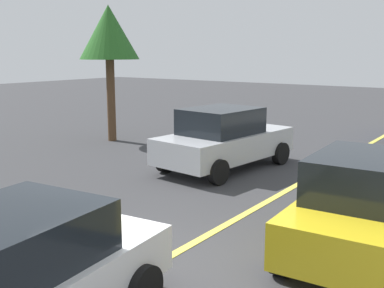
% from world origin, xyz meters
% --- Properties ---
extents(ground_plane, '(80.00, 80.00, 0.00)m').
position_xyz_m(ground_plane, '(0.00, 0.00, 0.00)').
color(ground_plane, '#38383A').
extents(lane_marking_centre, '(28.00, 0.16, 0.01)m').
position_xyz_m(lane_marking_centre, '(3.00, 0.00, 0.01)').
color(lane_marking_centre, '#E0D14C').
extents(car_yellow_approaching, '(4.13, 2.20, 1.67)m').
position_xyz_m(car_yellow_approaching, '(2.30, -2.53, 0.83)').
color(car_yellow_approaching, gold).
rests_on(car_yellow_approaching, ground_plane).
extents(car_silver_mid_road, '(4.41, 2.42, 1.71)m').
position_xyz_m(car_silver_mid_road, '(5.85, 2.35, 0.85)').
color(car_silver_mid_road, '#B7BABF').
rests_on(car_silver_mid_road, ground_plane).
extents(tree_left_verge, '(2.12, 2.12, 4.84)m').
position_xyz_m(tree_left_verge, '(7.05, 7.93, 3.82)').
color(tree_left_verge, '#513823').
rests_on(tree_left_verge, ground_plane).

